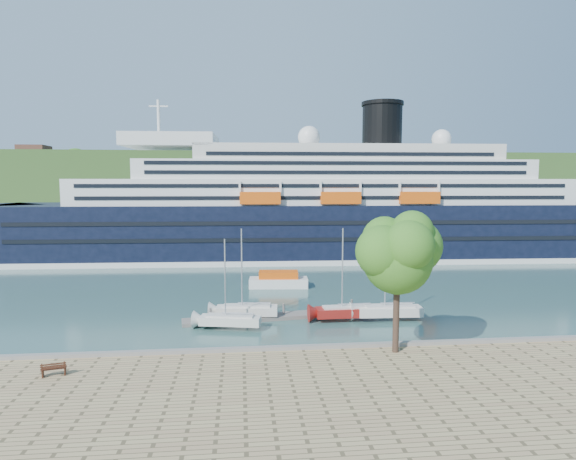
% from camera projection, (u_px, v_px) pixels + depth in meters
% --- Properties ---
extents(ground, '(400.00, 400.00, 0.00)m').
position_uv_depth(ground, '(283.00, 361.00, 37.61)').
color(ground, '#2F5451').
rests_on(ground, ground).
extents(far_hillside, '(400.00, 50.00, 24.00)m').
position_uv_depth(far_hillside, '(248.00, 187.00, 179.98)').
color(far_hillside, '#2E5120').
rests_on(far_hillside, ground).
extents(quay_coping, '(220.00, 0.50, 0.30)m').
position_uv_depth(quay_coping, '(283.00, 348.00, 37.30)').
color(quay_coping, slate).
rests_on(quay_coping, promenade).
extents(cruise_ship, '(127.53, 23.34, 28.50)m').
position_uv_depth(cruise_ship, '(309.00, 180.00, 87.59)').
color(cruise_ship, black).
rests_on(cruise_ship, ground).
extents(park_bench, '(1.75, 1.05, 1.05)m').
position_uv_depth(park_bench, '(54.00, 368.00, 32.27)').
color(park_bench, '#452113').
rests_on(park_bench, promenade).
extents(promenade_tree, '(7.07, 7.07, 11.71)m').
position_uv_depth(promenade_tree, '(397.00, 277.00, 36.29)').
color(promenade_tree, '#2F6A1C').
rests_on(promenade_tree, promenade).
extents(floating_pontoon, '(16.95, 4.43, 0.37)m').
position_uv_depth(floating_pontoon, '(266.00, 317.00, 49.19)').
color(floating_pontoon, slate).
rests_on(floating_pontoon, ground).
extents(sailboat_white_near, '(6.61, 2.99, 8.25)m').
position_uv_depth(sailboat_white_near, '(230.00, 287.00, 45.42)').
color(sailboat_white_near, silver).
rests_on(sailboat_white_near, ground).
extents(sailboat_red, '(7.00, 2.12, 8.97)m').
position_uv_depth(sailboat_red, '(347.00, 277.00, 48.15)').
color(sailboat_red, maroon).
rests_on(sailboat_red, ground).
extents(sailboat_white_far, '(7.26, 2.31, 9.27)m').
position_uv_depth(sailboat_white_far, '(390.00, 275.00, 48.33)').
color(sailboat_white_far, silver).
rests_on(sailboat_white_far, ground).
extents(tender_launch, '(8.02, 3.28, 2.17)m').
position_uv_depth(tender_launch, '(278.00, 279.00, 64.01)').
color(tender_launch, '#E7530D').
rests_on(tender_launch, ground).
extents(sailboat_extra, '(7.02, 2.51, 8.88)m').
position_uv_depth(sailboat_extra, '(247.00, 276.00, 48.70)').
color(sailboat_extra, silver).
rests_on(sailboat_extra, ground).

